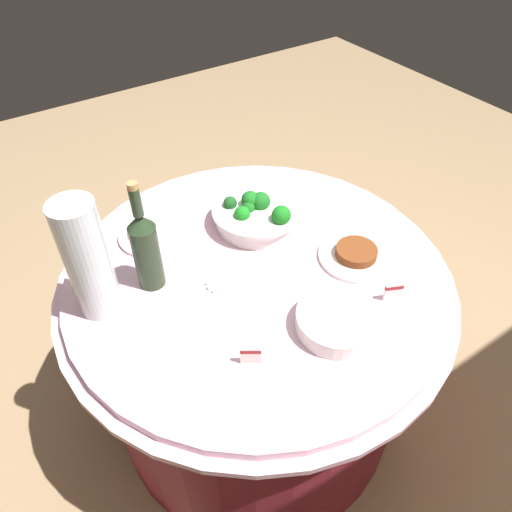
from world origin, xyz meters
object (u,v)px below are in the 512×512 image
(plate_stack, at_px, (337,321))
(food_plate_stir_fry, at_px, (356,255))
(label_placard_mid, at_px, (393,291))
(serving_tongs, at_px, (231,277))
(food_plate_rice, at_px, (154,232))
(decorative_fruit_vase, at_px, (88,263))
(wine_bottle, at_px, (146,248))
(label_placard_front, at_px, (251,355))
(broccoli_bowl, at_px, (257,214))

(plate_stack, xyz_separation_m, food_plate_stir_fry, (-0.22, -0.17, -0.01))
(plate_stack, height_order, label_placard_mid, label_placard_mid)
(plate_stack, relative_size, serving_tongs, 1.26)
(plate_stack, bearing_deg, food_plate_stir_fry, -142.91)
(serving_tongs, bearing_deg, food_plate_stir_fry, 159.06)
(plate_stack, distance_m, food_plate_rice, 0.64)
(plate_stack, height_order, decorative_fruit_vase, decorative_fruit_vase)
(decorative_fruit_vase, distance_m, serving_tongs, 0.39)
(label_placard_mid, bearing_deg, wine_bottle, -39.12)
(food_plate_stir_fry, bearing_deg, food_plate_rice, -43.34)
(plate_stack, xyz_separation_m, decorative_fruit_vase, (0.47, -0.40, 0.14))
(label_placard_front, bearing_deg, label_placard_mid, 174.51)
(broccoli_bowl, height_order, label_placard_mid, broccoli_bowl)
(serving_tongs, xyz_separation_m, label_placard_mid, (-0.32, 0.31, 0.03))
(serving_tongs, relative_size, label_placard_front, 3.03)
(serving_tongs, bearing_deg, broccoli_bowl, -140.88)
(food_plate_rice, bearing_deg, wine_bottle, 64.14)
(wine_bottle, xyz_separation_m, serving_tongs, (-0.19, 0.11, -0.12))
(decorative_fruit_vase, xyz_separation_m, food_plate_stir_fry, (-0.69, 0.24, -0.15))
(wine_bottle, height_order, food_plate_rice, wine_bottle)
(label_placard_front, bearing_deg, wine_bottle, -77.54)
(food_plate_stir_fry, height_order, label_placard_front, label_placard_front)
(broccoli_bowl, height_order, label_placard_front, broccoli_bowl)
(serving_tongs, height_order, label_placard_front, label_placard_front)
(decorative_fruit_vase, distance_m, food_plate_stir_fry, 0.75)
(decorative_fruit_vase, height_order, label_placard_mid, decorative_fruit_vase)
(serving_tongs, xyz_separation_m, food_plate_rice, (0.10, -0.29, 0.01))
(label_placard_mid, bearing_deg, label_placard_front, -5.49)
(label_placard_mid, bearing_deg, serving_tongs, -43.73)
(decorative_fruit_vase, relative_size, label_placard_mid, 6.18)
(plate_stack, relative_size, decorative_fruit_vase, 0.62)
(broccoli_bowl, relative_size, label_placard_front, 5.09)
(food_plate_rice, relative_size, label_placard_mid, 4.00)
(label_placard_front, relative_size, label_placard_mid, 1.00)
(decorative_fruit_vase, height_order, label_placard_front, decorative_fruit_vase)
(label_placard_mid, bearing_deg, food_plate_rice, -54.79)
(plate_stack, bearing_deg, serving_tongs, -66.26)
(plate_stack, distance_m, label_placard_mid, 0.19)
(wine_bottle, bearing_deg, serving_tongs, 150.27)
(decorative_fruit_vase, distance_m, label_placard_mid, 0.79)
(wine_bottle, distance_m, food_plate_stir_fry, 0.61)
(broccoli_bowl, relative_size, wine_bottle, 0.83)
(decorative_fruit_vase, xyz_separation_m, food_plate_rice, (-0.24, -0.19, -0.15))
(wine_bottle, bearing_deg, broccoli_bowl, -172.55)
(plate_stack, relative_size, wine_bottle, 0.62)
(decorative_fruit_vase, bearing_deg, food_plate_stir_fry, 161.04)
(broccoli_bowl, distance_m, food_plate_stir_fry, 0.33)
(decorative_fruit_vase, height_order, food_plate_stir_fry, decorative_fruit_vase)
(broccoli_bowl, height_order, plate_stack, broccoli_bowl)
(plate_stack, distance_m, serving_tongs, 0.33)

